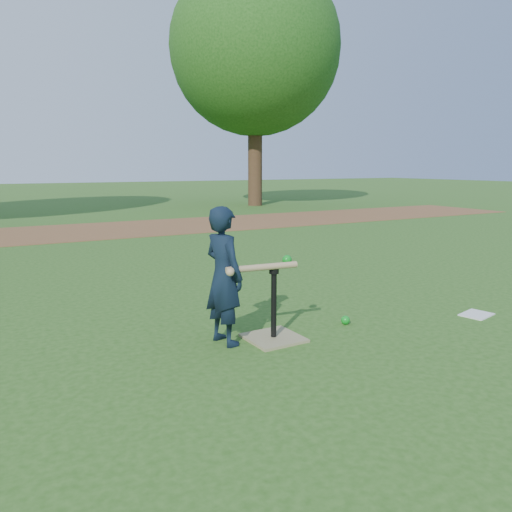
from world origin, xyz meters
TOP-DOWN VIEW (x-y plane):
  - ground at (0.00, 0.00)m, footprint 80.00×80.00m
  - dirt_strip at (0.00, 7.50)m, footprint 24.00×3.00m
  - child at (-0.46, -0.19)m, footprint 0.34×0.45m
  - wiffle_ball_ground at (0.69, -0.29)m, footprint 0.08×0.08m
  - clipboard at (1.97, -0.67)m, footprint 0.35×0.30m
  - batting_tee at (-0.08, -0.31)m, footprint 0.44×0.44m
  - swing_action at (-0.17, -0.33)m, footprint 0.64×0.16m
  - tree_right at (6.50, 12.00)m, footprint 5.80×5.80m

SIDE VIEW (x-z plane):
  - ground at x=0.00m, z-range 0.00..0.00m
  - dirt_strip at x=0.00m, z-range 0.00..0.01m
  - clipboard at x=1.97m, z-range 0.00..0.01m
  - wiffle_ball_ground at x=0.69m, z-range 0.00..0.08m
  - batting_tee at x=-0.08m, z-range -0.20..0.42m
  - child at x=-0.46m, z-range 0.00..1.10m
  - swing_action at x=-0.17m, z-range 0.58..0.68m
  - tree_right at x=6.50m, z-range 1.19..9.39m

